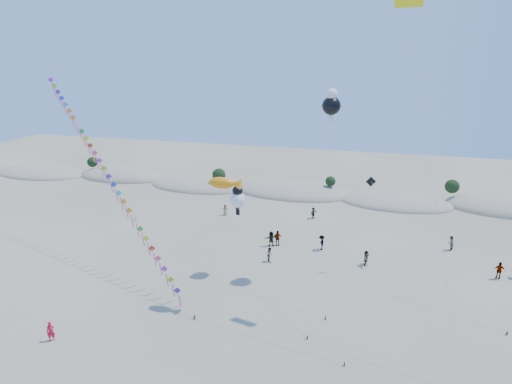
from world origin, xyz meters
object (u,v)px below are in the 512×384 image
object	(u,v)px
fish_kite	(225,184)
parafoil_kite	(410,12)
kite_train	(105,170)
flyer_foreground	(51,332)

from	to	relation	value
fish_kite	parafoil_kite	xyz separation A→B (m)	(13.47, 3.72, 13.21)
fish_kite	parafoil_kite	size ratio (longest dim) A/B	0.49
kite_train	parafoil_kite	bearing A→B (deg)	-2.61
parafoil_kite	fish_kite	bearing A→B (deg)	-164.55
kite_train	flyer_foreground	world-z (taller)	kite_train
kite_train	parafoil_kite	xyz separation A→B (m)	(28.49, -1.30, 14.38)
flyer_foreground	kite_train	bearing A→B (deg)	70.59
fish_kite	flyer_foreground	bearing A→B (deg)	-140.46
kite_train	fish_kite	bearing A→B (deg)	-18.50
fish_kite	flyer_foreground	distance (m)	17.74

